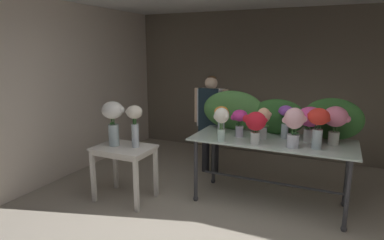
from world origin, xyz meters
TOP-DOWN VIEW (x-y plane):
  - ground_plane at (0.00, 1.83)m, footprint 8.07×8.07m
  - wall_back at (0.00, 3.67)m, footprint 5.70×0.12m
  - wall_left at (-2.85, 1.83)m, footprint 0.12×3.79m
  - display_table_glass at (0.36, 1.53)m, footprint 2.01×0.85m
  - side_table_white at (-1.43, 0.86)m, footprint 0.75×0.55m
  - florist at (-0.75, 2.25)m, footprint 0.56×0.24m
  - foliage_backdrop at (0.33, 1.83)m, footprint 2.09×0.24m
  - vase_magenta_peonies at (-0.06, 1.49)m, footprint 0.21×0.20m
  - vase_scarlet_ranunculus at (0.89, 1.36)m, footprint 0.25×0.24m
  - vase_peach_tulips at (0.25, 1.51)m, footprint 0.19×0.17m
  - vase_sunset_anemones at (-0.33, 1.57)m, footprint 0.20×0.19m
  - vase_blush_snapdragons at (0.64, 1.29)m, footprint 0.28×0.23m
  - vase_rosy_roses at (1.07, 1.62)m, footprint 0.32×0.28m
  - vase_ivory_carnations at (-0.21, 1.21)m, footprint 0.20×0.18m
  - vase_violet_dahlias at (0.49, 1.65)m, footprint 0.18×0.18m
  - vase_fuchsia_hydrangea at (0.79, 1.61)m, footprint 0.32×0.31m
  - vase_crimson_stock at (0.20, 1.25)m, footprint 0.29×0.24m
  - vase_white_roses_tall at (-1.58, 0.86)m, footprint 0.31×0.28m
  - vase_cream_lisianthus_tall at (-1.28, 0.91)m, footprint 0.22×0.21m

SIDE VIEW (x-z plane):
  - ground_plane at x=0.00m, z-range 0.00..0.00m
  - side_table_white at x=-1.43m, z-range 0.26..1.00m
  - display_table_glass at x=0.36m, z-range 0.30..1.17m
  - florist at x=-0.75m, z-range 0.17..1.75m
  - vase_cream_lisianthus_tall at x=-1.28m, z-range 0.82..1.37m
  - vase_magenta_peonies at x=-0.06m, z-range 0.92..1.27m
  - vase_sunset_anemones at x=-0.33m, z-range 0.93..1.29m
  - vase_peach_tulips at x=0.25m, z-range 0.91..1.31m
  - vase_white_roses_tall at x=-1.58m, z-range 0.82..1.41m
  - vase_crimson_stock at x=0.20m, z-range 0.92..1.32m
  - foliage_backdrop at x=0.33m, z-range 0.86..1.41m
  - vase_ivory_carnations at x=-0.21m, z-range 0.93..1.35m
  - vase_violet_dahlias at x=0.49m, z-range 0.93..1.36m
  - vase_fuchsia_hydrangea at x=0.79m, z-range 0.94..1.37m
  - vase_blush_snapdragons at x=0.64m, z-range 0.92..1.39m
  - vase_rosy_roses at x=1.07m, z-range 0.94..1.40m
  - vase_scarlet_ranunculus at x=0.89m, z-range 0.94..1.41m
  - wall_back at x=0.00m, z-range 0.00..2.70m
  - wall_left at x=-2.85m, z-range 0.00..2.70m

